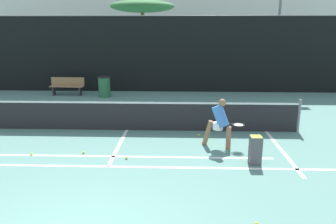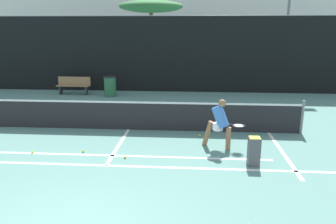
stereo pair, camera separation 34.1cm
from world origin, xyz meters
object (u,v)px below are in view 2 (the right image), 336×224
at_px(player_practicing, 220,122).
at_px(ball_hopper, 254,151).
at_px(parked_car, 82,71).
at_px(courtside_bench, 74,85).
at_px(trash_bin, 110,86).

distance_m(player_practicing, ball_hopper, 1.40).
relative_size(player_practicing, parked_car, 0.30).
height_order(player_practicing, courtside_bench, player_practicing).
bearing_deg(parked_car, player_practicing, -55.06).
relative_size(player_practicing, trash_bin, 1.44).
xyz_separation_m(courtside_bench, trash_bin, (1.92, -0.35, 0.01)).
height_order(ball_hopper, courtside_bench, courtside_bench).
bearing_deg(parked_car, trash_bin, -55.84).
bearing_deg(ball_hopper, courtside_bench, 132.31).
xyz_separation_m(ball_hopper, trash_bin, (-5.46, 7.75, 0.11)).
height_order(ball_hopper, trash_bin, trash_bin).
relative_size(trash_bin, parked_car, 0.21).
xyz_separation_m(player_practicing, courtside_bench, (-6.63, 6.98, -0.28)).
height_order(ball_hopper, parked_car, parked_car).
distance_m(player_practicing, trash_bin, 8.14).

